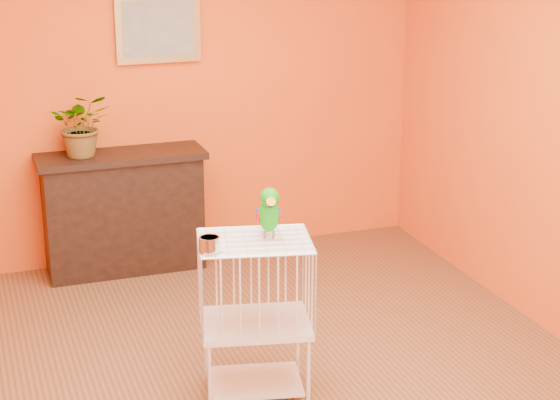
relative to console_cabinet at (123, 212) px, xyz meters
name	(u,v)px	position (x,y,z in m)	size (l,w,h in m)	color
ground	(256,388)	(0.35, -2.04, -0.45)	(4.50, 4.50, 0.00)	brown
room_shell	(253,113)	(0.35, -2.04, 1.14)	(4.50, 4.50, 4.50)	#EA5816
console_cabinet	(123,212)	(0.00, 0.00, 0.00)	(1.21, 0.43, 0.89)	black
potted_plant	(82,131)	(-0.26, 0.04, 0.62)	(0.41, 0.46, 0.36)	#26722D
framed_picture	(158,28)	(0.35, 0.18, 1.30)	(0.62, 0.04, 0.50)	#A2743A
birdcage	(255,316)	(0.34, -2.08, 0.02)	(0.67, 0.57, 0.91)	silver
feed_cup	(209,244)	(0.07, -2.18, 0.50)	(0.11, 0.11, 0.08)	silver
parrot	(269,212)	(0.42, -2.08, 0.61)	(0.15, 0.26, 0.29)	#59544C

